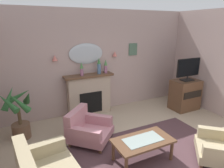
{
  "coord_description": "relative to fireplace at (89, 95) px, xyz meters",
  "views": [
    {
      "loc": [
        -2.15,
        -2.24,
        2.45
      ],
      "look_at": [
        -0.2,
        1.7,
        1.14
      ],
      "focal_mm": 31.56,
      "sensor_mm": 36.0,
      "label": 1
    }
  ],
  "objects": [
    {
      "name": "tv_flatscreen",
      "position": [
        2.69,
        -0.97,
        0.68
      ],
      "size": [
        0.84,
        0.24,
        0.65
      ],
      "color": "black",
      "rests_on": "tv_cabinet"
    },
    {
      "name": "mantel_vase_right",
      "position": [
        0.5,
        -0.03,
        0.79
      ],
      "size": [
        0.1,
        0.1,
        0.38
      ],
      "color": "#9E6084",
      "rests_on": "fireplace"
    },
    {
      "name": "wall_back",
      "position": [
        0.41,
        0.22,
        0.87
      ],
      "size": [
        6.67,
        0.1,
        2.89
      ],
      "primitive_type": "cube",
      "color": "#B29993",
      "rests_on": "ground"
    },
    {
      "name": "potted_plant_corner_palm",
      "position": [
        -1.83,
        -0.52,
        -0.0
      ],
      "size": [
        0.72,
        0.76,
        1.19
      ],
      "color": "brown",
      "rests_on": "ground"
    },
    {
      "name": "wall_mirror",
      "position": [
        0.0,
        0.14,
        1.14
      ],
      "size": [
        0.96,
        0.06,
        0.56
      ],
      "primitive_type": "ellipsoid",
      "color": "#B2BCC6"
    },
    {
      "name": "tv_cabinet",
      "position": [
        2.69,
        -0.95,
        -0.12
      ],
      "size": [
        0.8,
        0.58,
        0.9
      ],
      "color": "brown",
      "rests_on": "ground"
    },
    {
      "name": "wall_sconce_right",
      "position": [
        0.85,
        0.09,
        1.09
      ],
      "size": [
        0.14,
        0.14,
        0.14
      ],
      "primitive_type": "cone",
      "color": "#D17066"
    },
    {
      "name": "fireplace",
      "position": [
        0.0,
        0.0,
        0.0
      ],
      "size": [
        1.36,
        0.36,
        1.16
      ],
      "color": "tan",
      "rests_on": "ground"
    },
    {
      "name": "mantel_vase_left",
      "position": [
        -0.2,
        -0.03,
        0.78
      ],
      "size": [
        0.1,
        0.1,
        0.36
      ],
      "color": "#9E6084",
      "rests_on": "fireplace"
    },
    {
      "name": "wall_sconce_left",
      "position": [
        -0.85,
        0.09,
        1.09
      ],
      "size": [
        0.14,
        0.14,
        0.14
      ],
      "primitive_type": "cone",
      "color": "#D17066"
    },
    {
      "name": "mantel_vase_centre",
      "position": [
        0.3,
        -0.03,
        0.81
      ],
      "size": [
        0.1,
        0.1,
        0.44
      ],
      "color": "#4C7093",
      "rests_on": "fireplace"
    },
    {
      "name": "patterned_rug",
      "position": [
        0.41,
        -2.53,
        -0.56
      ],
      "size": [
        3.2,
        2.4,
        0.01
      ],
      "primitive_type": "cube",
      "color": "#4C3338",
      "rests_on": "ground"
    },
    {
      "name": "framed_picture",
      "position": [
        1.5,
        0.15,
        1.18
      ],
      "size": [
        0.28,
        0.03,
        0.36
      ],
      "primitive_type": "cube",
      "color": "#4C6B56"
    },
    {
      "name": "armchair_in_corner",
      "position": [
        -0.54,
        -1.3,
        -0.27
      ],
      "size": [
        1.15,
        1.15,
        0.71
      ],
      "color": "#B77A84",
      "rests_on": "ground"
    },
    {
      "name": "coffee_table",
      "position": [
        0.17,
        -2.39,
        -0.19
      ],
      "size": [
        1.1,
        0.6,
        0.45
      ],
      "color": "brown",
      "rests_on": "ground"
    }
  ]
}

